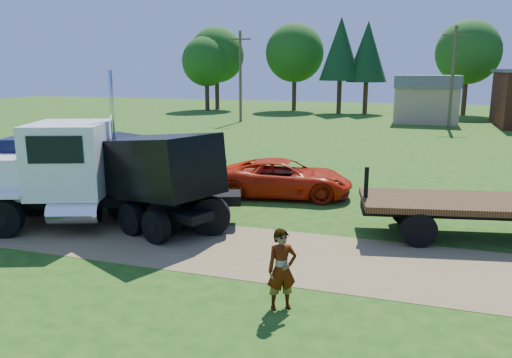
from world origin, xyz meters
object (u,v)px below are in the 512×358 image
(navy_truck, at_px, (59,174))
(spectator_a, at_px, (282,269))
(flatbed_trailer, at_px, (500,209))
(white_semi_tractor, at_px, (75,174))
(orange_pickup, at_px, (285,178))
(black_dump_truck, at_px, (134,170))

(navy_truck, bearing_deg, spectator_a, -44.53)
(navy_truck, xyz_separation_m, flatbed_trailer, (15.23, 1.90, -0.54))
(white_semi_tractor, xyz_separation_m, orange_pickup, (5.74, 6.14, -1.01))
(white_semi_tractor, xyz_separation_m, flatbed_trailer, (13.62, 3.04, -0.85))
(white_semi_tractor, distance_m, flatbed_trailer, 13.98)
(white_semi_tractor, bearing_deg, black_dump_truck, 13.53)
(black_dump_truck, bearing_deg, white_semi_tractor, -123.46)
(black_dump_truck, relative_size, spectator_a, 4.15)
(orange_pickup, bearing_deg, black_dump_truck, 132.18)
(black_dump_truck, bearing_deg, navy_truck, -158.39)
(white_semi_tractor, height_order, orange_pickup, white_semi_tractor)
(orange_pickup, height_order, flatbed_trailer, flatbed_trailer)
(black_dump_truck, xyz_separation_m, flatbed_trailer, (12.00, 1.96, -0.88))
(white_semi_tractor, relative_size, flatbed_trailer, 0.98)
(flatbed_trailer, bearing_deg, navy_truck, 176.00)
(flatbed_trailer, bearing_deg, black_dump_truck, 178.16)
(black_dump_truck, distance_m, orange_pickup, 6.61)
(white_semi_tractor, relative_size, navy_truck, 1.29)
(black_dump_truck, height_order, spectator_a, black_dump_truck)
(white_semi_tractor, relative_size, black_dump_truck, 1.14)
(black_dump_truck, xyz_separation_m, orange_pickup, (4.12, 5.06, -1.05))
(black_dump_truck, bearing_deg, spectator_a, -13.19)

